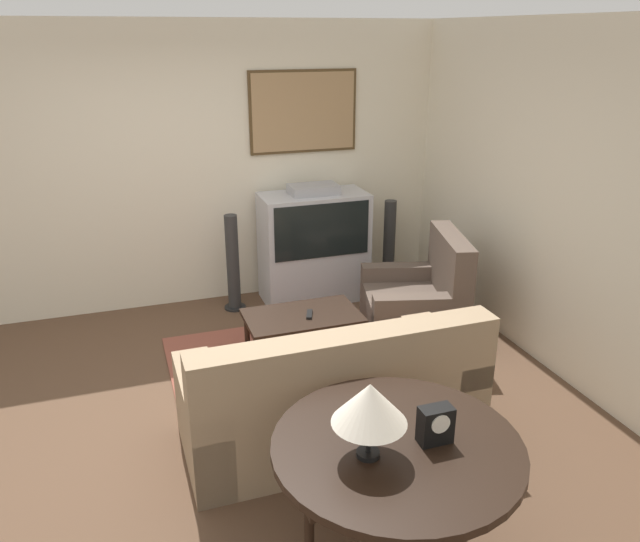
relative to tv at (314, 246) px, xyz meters
The scene contains 14 objects.
ground_plane 2.23m from the tv, 124.91° to the right, with size 12.00×12.00×0.00m, color brown.
wall_back 1.50m from the tv, 163.58° to the left, with size 12.00×0.10×2.70m.
wall_right 2.39m from the tv, 51.79° to the right, with size 0.06×12.00×2.70m.
area_rug 1.44m from the tv, 114.63° to the right, with size 2.07×1.47×0.01m.
tv is the anchor object (origin of this frame).
couch 2.45m from the tv, 105.29° to the right, with size 1.93×0.88×0.93m.
armchair 1.32m from the tv, 63.30° to the right, with size 1.01×1.07×0.97m.
coffee_table 1.35m from the tv, 112.19° to the right, with size 0.93×0.56×0.43m.
console_table 3.49m from the tv, 101.54° to the right, with size 1.22×1.22×0.74m.
table_lamp 3.59m from the tv, 104.11° to the right, with size 0.35×0.35×0.38m.
mantel_clock 3.51m from the tv, 98.62° to the right, with size 0.16×0.10×0.19m.
remote 1.36m from the tv, 109.70° to the right, with size 0.10×0.17×0.02m.
speaker_tower_left 0.84m from the tv, behind, with size 0.21×0.21×0.96m.
speaker_tower_right 0.84m from the tv, ahead, with size 0.21×0.21×0.96m.
Camera 1 is at (-0.61, -3.88, 2.59)m, focal length 35.00 mm.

